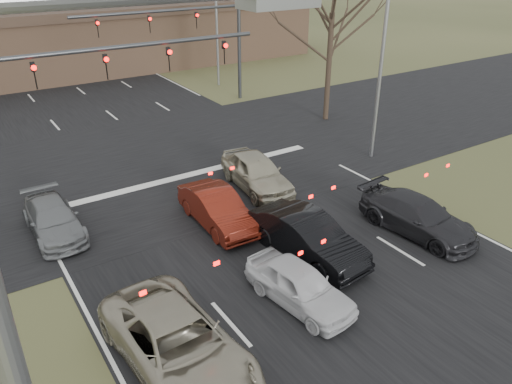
{
  "coord_description": "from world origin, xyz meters",
  "views": [
    {
      "loc": [
        -8.96,
        -6.76,
        9.84
      ],
      "look_at": [
        -0.4,
        6.42,
        2.0
      ],
      "focal_mm": 35.0,
      "sensor_mm": 36.0,
      "label": 1
    }
  ],
  "objects_px": {
    "building": "(77,38)",
    "car_charcoal_sedan": "(418,216)",
    "car_red_ahead": "(217,208)",
    "car_silver_ahead": "(256,172)",
    "mast_arm_far": "(201,28)",
    "car_silver_suv": "(178,344)",
    "car_white_sedan": "(299,285)",
    "car_black_hatch": "(308,237)",
    "streetlight_right_far": "(214,9)",
    "car_grey_ahead": "(53,219)",
    "streetlight_right_near": "(380,46)",
    "mast_arm_near": "(54,85)"
  },
  "relations": [
    {
      "from": "car_black_hatch",
      "to": "car_silver_ahead",
      "type": "distance_m",
      "value": 5.69
    },
    {
      "from": "car_charcoal_sedan",
      "to": "car_red_ahead",
      "type": "height_order",
      "value": "car_red_ahead"
    },
    {
      "from": "mast_arm_near",
      "to": "car_red_ahead",
      "type": "distance_m",
      "value": 7.72
    },
    {
      "from": "building",
      "to": "car_white_sedan",
      "type": "height_order",
      "value": "building"
    },
    {
      "from": "mast_arm_far",
      "to": "streetlight_right_far",
      "type": "distance_m",
      "value": 5.12
    },
    {
      "from": "mast_arm_far",
      "to": "car_silver_suv",
      "type": "bearing_deg",
      "value": -119.33
    },
    {
      "from": "car_white_sedan",
      "to": "car_silver_suv",
      "type": "bearing_deg",
      "value": 177.4
    },
    {
      "from": "streetlight_right_far",
      "to": "car_charcoal_sedan",
      "type": "height_order",
      "value": "streetlight_right_far"
    },
    {
      "from": "streetlight_right_near",
      "to": "car_silver_suv",
      "type": "bearing_deg",
      "value": -151.81
    },
    {
      "from": "building",
      "to": "car_black_hatch",
      "type": "height_order",
      "value": "building"
    },
    {
      "from": "building",
      "to": "car_charcoal_sedan",
      "type": "bearing_deg",
      "value": -84.96
    },
    {
      "from": "mast_arm_far",
      "to": "car_charcoal_sedan",
      "type": "height_order",
      "value": "mast_arm_far"
    },
    {
      "from": "mast_arm_far",
      "to": "car_white_sedan",
      "type": "distance_m",
      "value": 22.03
    },
    {
      "from": "streetlight_right_far",
      "to": "car_silver_suv",
      "type": "xyz_separation_m",
      "value": [
        -14.73,
        -24.63,
        -4.84
      ]
    },
    {
      "from": "building",
      "to": "mast_arm_far",
      "type": "bearing_deg",
      "value": -74.42
    },
    {
      "from": "mast_arm_near",
      "to": "car_red_ahead",
      "type": "relative_size",
      "value": 2.83
    },
    {
      "from": "car_white_sedan",
      "to": "car_charcoal_sedan",
      "type": "height_order",
      "value": "car_charcoal_sedan"
    },
    {
      "from": "building",
      "to": "car_charcoal_sedan",
      "type": "height_order",
      "value": "building"
    },
    {
      "from": "building",
      "to": "mast_arm_far",
      "type": "height_order",
      "value": "mast_arm_far"
    },
    {
      "from": "mast_arm_near",
      "to": "car_white_sedan",
      "type": "height_order",
      "value": "mast_arm_near"
    },
    {
      "from": "building",
      "to": "mast_arm_far",
      "type": "xyz_separation_m",
      "value": [
        4.18,
        -15.0,
        2.35
      ]
    },
    {
      "from": "car_charcoal_sedan",
      "to": "car_red_ahead",
      "type": "distance_m",
      "value": 7.6
    },
    {
      "from": "car_black_hatch",
      "to": "car_red_ahead",
      "type": "xyz_separation_m",
      "value": [
        -1.57,
        3.61,
        -0.06
      ]
    },
    {
      "from": "car_black_hatch",
      "to": "streetlight_right_near",
      "type": "bearing_deg",
      "value": 27.17
    },
    {
      "from": "car_silver_suv",
      "to": "car_red_ahead",
      "type": "xyz_separation_m",
      "value": [
        4.38,
        5.85,
        -0.04
      ]
    },
    {
      "from": "streetlight_right_near",
      "to": "car_red_ahead",
      "type": "distance_m",
      "value": 11.13
    },
    {
      "from": "building",
      "to": "car_silver_ahead",
      "type": "distance_m",
      "value": 27.95
    },
    {
      "from": "mast_arm_far",
      "to": "car_silver_suv",
      "type": "xyz_separation_m",
      "value": [
        -11.59,
        -20.63,
        -4.27
      ]
    },
    {
      "from": "building",
      "to": "streetlight_right_far",
      "type": "xyz_separation_m",
      "value": [
        7.32,
        -11.0,
        2.92
      ]
    },
    {
      "from": "streetlight_right_near",
      "to": "streetlight_right_far",
      "type": "height_order",
      "value": "same"
    },
    {
      "from": "mast_arm_far",
      "to": "streetlight_right_far",
      "type": "bearing_deg",
      "value": 51.89
    },
    {
      "from": "car_red_ahead",
      "to": "mast_arm_near",
      "type": "bearing_deg",
      "value": 132.85
    },
    {
      "from": "streetlight_right_far",
      "to": "car_grey_ahead",
      "type": "bearing_deg",
      "value": -134.65
    },
    {
      "from": "streetlight_right_near",
      "to": "car_grey_ahead",
      "type": "xyz_separation_m",
      "value": [
        -15.32,
        0.99,
        -4.98
      ]
    },
    {
      "from": "mast_arm_far",
      "to": "car_grey_ahead",
      "type": "distance_m",
      "value": 18.02
    },
    {
      "from": "car_silver_suv",
      "to": "building",
      "type": "bearing_deg",
      "value": 74.83
    },
    {
      "from": "building",
      "to": "car_charcoal_sedan",
      "type": "xyz_separation_m",
      "value": [
        3.03,
        -34.37,
        -1.98
      ]
    },
    {
      "from": "mast_arm_far",
      "to": "car_silver_ahead",
      "type": "xyz_separation_m",
      "value": [
        -4.17,
        -12.89,
        -4.24
      ]
    },
    {
      "from": "streetlight_right_far",
      "to": "car_black_hatch",
      "type": "xyz_separation_m",
      "value": [
        -8.77,
        -22.39,
        -4.82
      ]
    },
    {
      "from": "car_silver_suv",
      "to": "car_white_sedan",
      "type": "bearing_deg",
      "value": 1.42
    },
    {
      "from": "streetlight_right_near",
      "to": "car_silver_suv",
      "type": "xyz_separation_m",
      "value": [
        -14.23,
        -7.63,
        -4.84
      ]
    },
    {
      "from": "mast_arm_far",
      "to": "car_red_ahead",
      "type": "relative_size",
      "value": 2.6
    },
    {
      "from": "car_black_hatch",
      "to": "car_silver_suv",
      "type": "bearing_deg",
      "value": -165.32
    },
    {
      "from": "streetlight_right_near",
      "to": "car_white_sedan",
      "type": "distance_m",
      "value": 13.37
    },
    {
      "from": "streetlight_right_near",
      "to": "car_white_sedan",
      "type": "relative_size",
      "value": 2.63
    },
    {
      "from": "streetlight_right_near",
      "to": "car_black_hatch",
      "type": "relative_size",
      "value": 2.14
    },
    {
      "from": "streetlight_right_near",
      "to": "car_charcoal_sedan",
      "type": "distance_m",
      "value": 8.89
    },
    {
      "from": "car_charcoal_sedan",
      "to": "car_black_hatch",
      "type": "bearing_deg",
      "value": 162.14
    },
    {
      "from": "streetlight_right_far",
      "to": "car_white_sedan",
      "type": "relative_size",
      "value": 2.63
    },
    {
      "from": "building",
      "to": "car_silver_suv",
      "type": "bearing_deg",
      "value": -101.75
    }
  ]
}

